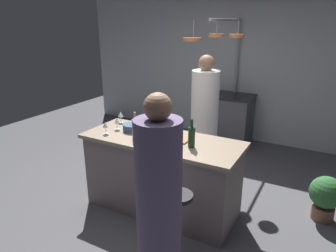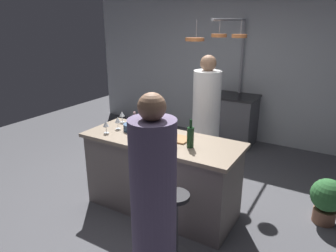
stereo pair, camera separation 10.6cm
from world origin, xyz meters
TOP-DOWN VIEW (x-y plane):
  - ground_plane at (0.00, 0.00)m, footprint 9.00×9.00m
  - back_wall at (0.00, 2.85)m, footprint 6.40×0.16m
  - kitchen_island at (0.00, 0.00)m, footprint 1.80×0.72m
  - stove_range at (0.00, 2.45)m, footprint 0.80×0.64m
  - chef at (0.12, 0.95)m, footprint 0.37×0.37m
  - bar_stool_right at (0.53, -0.62)m, footprint 0.28×0.28m
  - guest_right at (0.55, -1.00)m, footprint 0.35×0.35m
  - overhead_pot_rack at (-0.02, 1.89)m, footprint 0.89×1.46m
  - potted_plant at (1.69, 0.70)m, footprint 0.36×0.36m
  - cutting_board at (0.15, 0.06)m, footprint 0.32×0.22m
  - pepper_mill at (-0.24, 0.21)m, footprint 0.05×0.05m
  - wine_bottle_dark at (-0.04, -0.12)m, footprint 0.07×0.07m
  - wine_bottle_rose at (-0.24, -0.15)m, footprint 0.07×0.07m
  - wine_bottle_red at (0.39, -0.06)m, footprint 0.07×0.07m
  - wine_glass_by_chef at (-0.61, 0.01)m, footprint 0.07×0.07m
  - wine_glass_near_left_guest at (-0.73, 0.23)m, footprint 0.07×0.07m
  - wine_glass_near_right_guest at (-0.64, -0.18)m, footprint 0.07×0.07m
  - mixing_bowl_blue at (-0.43, 0.05)m, footprint 0.22×0.22m
  - mixing_bowl_wooden at (0.19, -0.20)m, footprint 0.22×0.22m

SIDE VIEW (x-z plane):
  - ground_plane at x=0.00m, z-range 0.00..0.00m
  - potted_plant at x=1.69m, z-range 0.04..0.56m
  - bar_stool_right at x=0.53m, z-range 0.04..0.72m
  - stove_range at x=0.00m, z-range 0.00..0.89m
  - kitchen_island at x=0.00m, z-range 0.00..0.90m
  - guest_right at x=0.55m, z-range -0.06..1.61m
  - chef at x=0.12m, z-range -0.06..1.67m
  - cutting_board at x=0.15m, z-range 0.90..0.92m
  - mixing_bowl_wooden at x=0.19m, z-range 0.90..0.96m
  - mixing_bowl_blue at x=-0.43m, z-range 0.90..0.98m
  - pepper_mill at x=-0.24m, z-range 0.90..1.11m
  - wine_glass_by_chef at x=-0.61m, z-range 0.93..1.08m
  - wine_glass_near_left_guest at x=-0.73m, z-range 0.93..1.08m
  - wine_glass_near_right_guest at x=-0.64m, z-range 0.93..1.08m
  - wine_bottle_red at x=0.39m, z-range 0.86..1.16m
  - wine_bottle_rose at x=-0.24m, z-range 0.86..1.17m
  - wine_bottle_dark at x=-0.04m, z-range 0.86..1.19m
  - back_wall at x=0.00m, z-range 0.00..2.60m
  - overhead_pot_rack at x=-0.02m, z-range 0.60..2.77m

